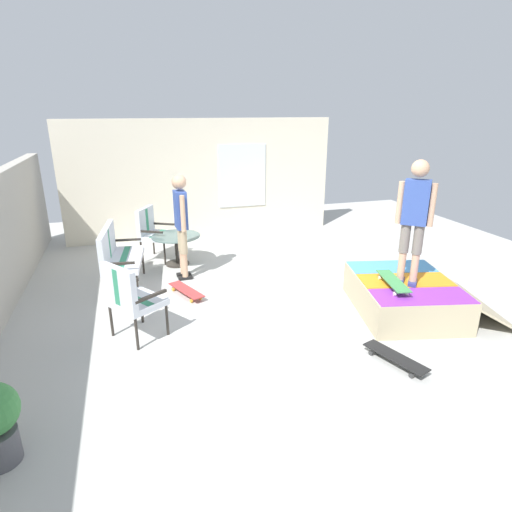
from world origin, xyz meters
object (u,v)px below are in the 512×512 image
patio_chair_near_house (152,229)px  person_skater (415,214)px  skateboard_on_ramp (393,281)px  patio_table (176,244)px  skateboard_by_bench (186,290)px  patio_bench (116,253)px  person_watching (181,219)px  patio_chair_by_wall (129,295)px  skate_ramp (406,295)px  skateboard_spare (395,357)px

patio_chair_near_house → person_skater: (-3.48, -3.24, 0.87)m
skateboard_on_ramp → patio_table: bearing=39.9°
skateboard_by_bench → skateboard_on_ramp: size_ratio=0.99×
skateboard_on_ramp → patio_chair_near_house: bearing=40.1°
patio_bench → person_watching: 1.18m
patio_chair_near_house → person_watching: 1.31m
patio_chair_by_wall → person_skater: 3.84m
patio_table → person_skater: person_skater is taller
patio_table → skateboard_by_bench: 1.50m
patio_bench → skateboard_by_bench: patio_bench is taller
patio_bench → person_skater: person_skater is taller
skate_ramp → person_skater: (-0.10, 0.10, 1.24)m
skate_ramp → patio_table: size_ratio=2.53×
patio_chair_near_house → skateboard_by_bench: bearing=-169.2°
patio_chair_near_house → patio_table: (-0.45, -0.40, -0.21)m
patio_chair_by_wall → patio_table: (2.60, -0.88, -0.21)m
person_watching → person_skater: bearing=-129.7°
skate_ramp → patio_chair_by_wall: (0.33, 3.82, 0.37)m
skate_ramp → patio_chair_by_wall: patio_chair_by_wall is taller
patio_chair_near_house → patio_chair_by_wall: size_ratio=1.00×
skate_ramp → patio_chair_near_house: size_ratio=2.23×
skateboard_on_ramp → patio_chair_by_wall: bearing=82.0°
patio_chair_near_house → skateboard_by_bench: patio_chair_near_house is taller
patio_bench → skateboard_on_ramp: patio_bench is taller
patio_chair_near_house → patio_chair_by_wall: same height
skate_ramp → skateboard_on_ramp: 0.51m
patio_chair_near_house → skateboard_on_ramp: patio_chair_near_house is taller
skate_ramp → patio_chair_by_wall: size_ratio=2.23×
patio_chair_near_house → skateboard_spare: 5.15m
patio_chair_by_wall → person_skater: bearing=-96.5°
patio_chair_near_house → skateboard_by_bench: 2.02m
skate_ramp → patio_bench: (2.08, 3.99, 0.37)m
person_watching → skateboard_on_ramp: size_ratio=2.18×
patio_chair_near_house → skateboard_spare: bearing=-151.9°
patio_table → person_watching: bearing=-177.1°
skate_ramp → skateboard_by_bench: 3.32m
skate_ramp → person_skater: person_skater is taller
person_skater → patio_chair_near_house: bearing=43.0°
skate_ramp → person_watching: size_ratio=1.27×
person_watching → skateboard_on_ramp: person_watching is taller
skateboard_spare → skateboard_on_ramp: bearing=-30.1°
skateboard_spare → patio_chair_by_wall: bearing=63.0°
person_skater → skateboard_on_ramp: bearing=103.4°
patio_chair_by_wall → patio_table: 2.75m
patio_chair_by_wall → skate_ramp: bearing=-94.9°
patio_chair_by_wall → person_skater: person_skater is taller
skateboard_spare → person_watching: bearing=30.4°
patio_bench → patio_chair_near_house: bearing=-26.5°
patio_chair_near_house → person_skater: 4.83m
person_watching → skateboard_spare: (-3.37, -1.97, -0.98)m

